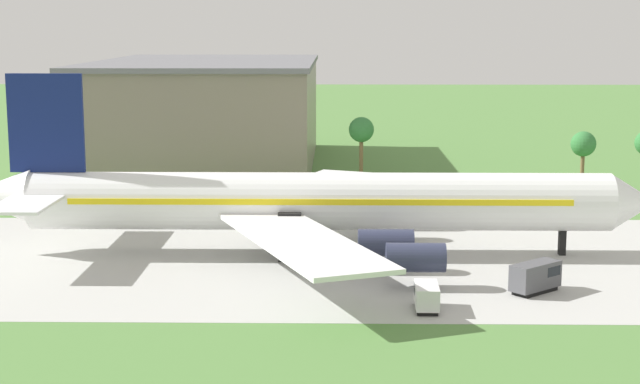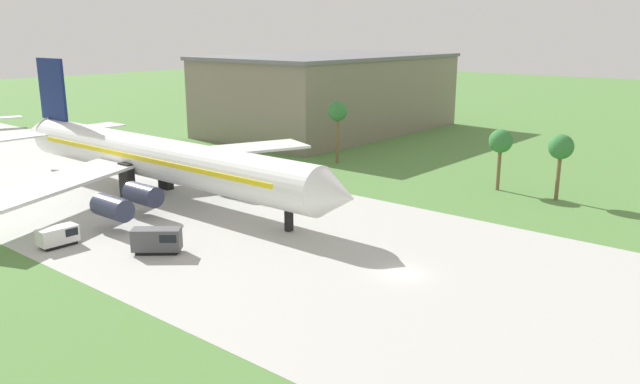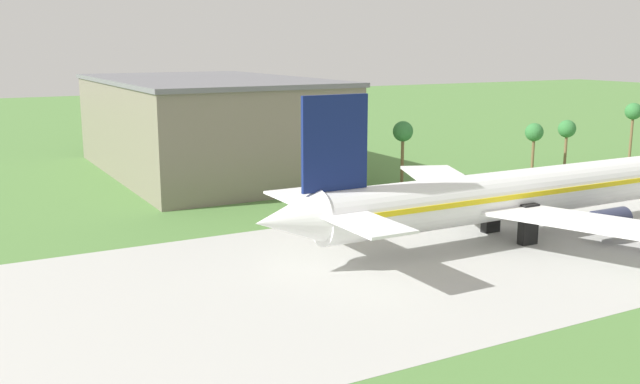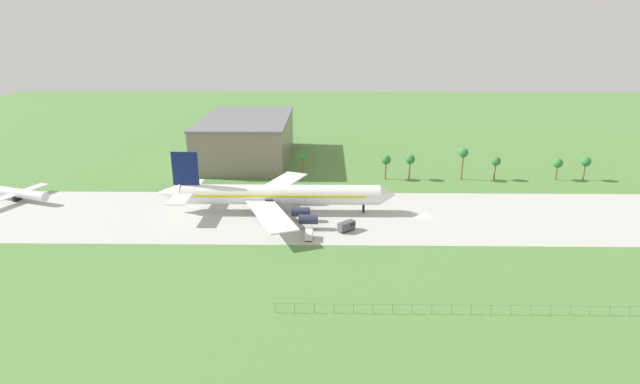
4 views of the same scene
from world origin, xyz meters
name	(u,v)px [view 2 (image 2 of 4)]	position (x,y,z in m)	size (l,w,h in m)	color
ground_plane	(400,273)	(0.00, 0.00, 0.00)	(600.00, 600.00, 0.00)	#517F3D
taxiway_strip	(400,273)	(0.00, 0.00, 0.01)	(320.00, 44.00, 0.02)	#B2B2AD
jet_airliner	(152,157)	(-45.37, 2.94, 5.73)	(74.65, 57.77, 19.39)	white
baggage_tug	(59,236)	(-34.43, -17.87, 1.24)	(2.13, 4.35, 2.29)	black
fuel_truck	(158,240)	(-23.78, -12.07, 1.51)	(5.31, 4.98, 2.83)	black
terminal_building	(331,93)	(-64.51, 68.79, 9.18)	(36.72, 61.20, 18.33)	slate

